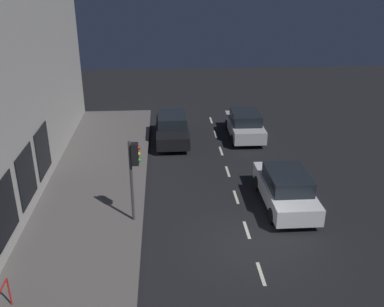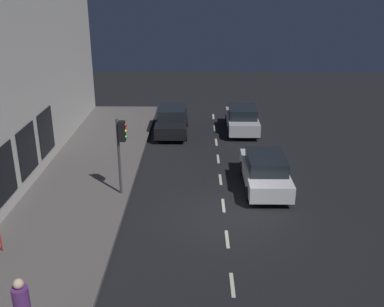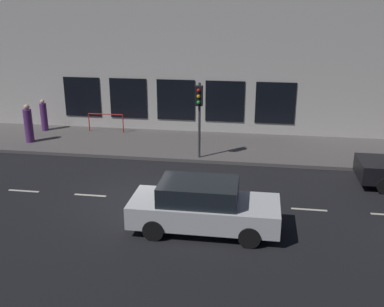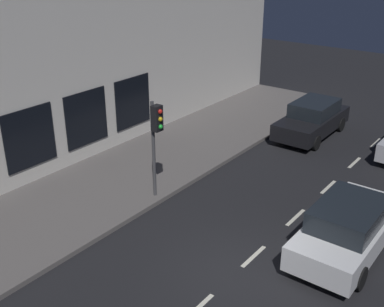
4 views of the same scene
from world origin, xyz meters
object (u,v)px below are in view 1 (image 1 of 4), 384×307
Objects in this scene: parked_car_2 at (172,128)px; parked_car_0 at (286,188)px; parked_car_1 at (245,125)px; traffic_light at (134,164)px.

parked_car_0 is at bearing 120.44° from parked_car_2.
traffic_light is at bearing -122.57° from parked_car_1.
parked_car_1 and parked_car_2 have the same top height.
parked_car_2 is at bearing 120.70° from parked_car_0.
traffic_light is 0.79× the size of parked_car_1.
parked_car_1 is 0.94× the size of parked_car_2.
parked_car_2 is (4.57, -7.68, -0.00)m from parked_car_0.
traffic_light reaches higher than parked_car_1.
parked_car_1 is at bearing -123.09° from traffic_light.
parked_car_0 and parked_car_2 have the same top height.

